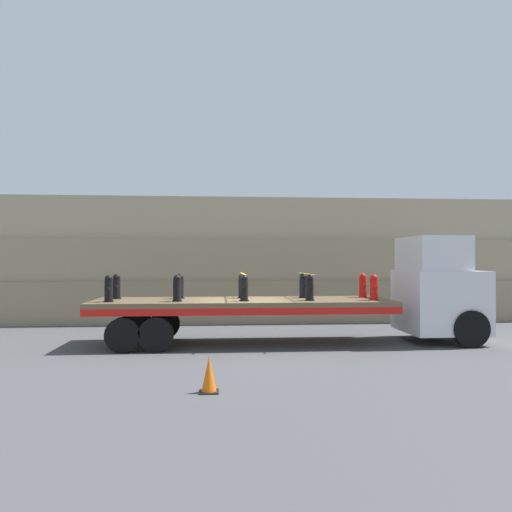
# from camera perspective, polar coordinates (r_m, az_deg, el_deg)

# --- Properties ---
(ground_plane) EXTENTS (120.00, 120.00, 0.00)m
(ground_plane) POSITION_cam_1_polar(r_m,az_deg,el_deg) (15.19, -1.49, -10.00)
(ground_plane) COLOR #474749
(rock_cliff) EXTENTS (60.00, 3.30, 5.05)m
(rock_cliff) POSITION_cam_1_polar(r_m,az_deg,el_deg) (21.22, -2.39, -0.46)
(rock_cliff) COLOR gray
(rock_cliff) RESTS_ON ground_plane
(truck_cab) EXTENTS (2.25, 2.57, 3.24)m
(truck_cab) POSITION_cam_1_polar(r_m,az_deg,el_deg) (16.52, 20.35, -3.67)
(truck_cab) COLOR silver
(truck_cab) RESTS_ON ground_plane
(flatbed_trailer) EXTENTS (8.89, 2.64, 1.33)m
(flatbed_trailer) POSITION_cam_1_polar(r_m,az_deg,el_deg) (15.03, -4.17, -6.03)
(flatbed_trailer) COLOR brown
(flatbed_trailer) RESTS_ON ground_plane
(fire_hydrant_black_near_0) EXTENTS (0.29, 0.46, 0.77)m
(fire_hydrant_black_near_0) POSITION_cam_1_polar(r_m,az_deg,el_deg) (14.74, -16.49, -3.62)
(fire_hydrant_black_near_0) COLOR black
(fire_hydrant_black_near_0) RESTS_ON flatbed_trailer
(fire_hydrant_black_far_0) EXTENTS (0.29, 0.46, 0.77)m
(fire_hydrant_black_far_0) POSITION_cam_1_polar(r_m,az_deg,el_deg) (15.83, -15.65, -3.40)
(fire_hydrant_black_far_0) COLOR black
(fire_hydrant_black_far_0) RESTS_ON flatbed_trailer
(fire_hydrant_black_near_1) EXTENTS (0.29, 0.46, 0.77)m
(fire_hydrant_black_near_1) POSITION_cam_1_polar(r_m,az_deg,el_deg) (14.47, -9.01, -3.69)
(fire_hydrant_black_near_1) COLOR black
(fire_hydrant_black_near_1) RESTS_ON flatbed_trailer
(fire_hydrant_black_far_1) EXTENTS (0.29, 0.46, 0.77)m
(fire_hydrant_black_far_1) POSITION_cam_1_polar(r_m,az_deg,el_deg) (15.58, -8.69, -3.47)
(fire_hydrant_black_far_1) COLOR black
(fire_hydrant_black_far_1) RESTS_ON flatbed_trailer
(fire_hydrant_black_near_2) EXTENTS (0.29, 0.46, 0.77)m
(fire_hydrant_black_near_2) POSITION_cam_1_polar(r_m,az_deg,el_deg) (14.44, -1.37, -3.70)
(fire_hydrant_black_near_2) COLOR black
(fire_hydrant_black_near_2) RESTS_ON flatbed_trailer
(fire_hydrant_black_far_2) EXTENTS (0.29, 0.46, 0.77)m
(fire_hydrant_black_far_2) POSITION_cam_1_polar(r_m,az_deg,el_deg) (15.56, -1.60, -3.48)
(fire_hydrant_black_far_2) COLOR black
(fire_hydrant_black_far_2) RESTS_ON flatbed_trailer
(fire_hydrant_black_near_3) EXTENTS (0.29, 0.46, 0.77)m
(fire_hydrant_black_near_3) POSITION_cam_1_polar(r_m,az_deg,el_deg) (14.68, 6.16, -3.65)
(fire_hydrant_black_near_3) COLOR black
(fire_hydrant_black_near_3) RESTS_ON flatbed_trailer
(fire_hydrant_black_far_3) EXTENTS (0.29, 0.46, 0.77)m
(fire_hydrant_black_far_3) POSITION_cam_1_polar(r_m,az_deg,el_deg) (15.78, 5.40, -3.43)
(fire_hydrant_black_far_3) COLOR black
(fire_hydrant_black_far_3) RESTS_ON flatbed_trailer
(fire_hydrant_red_near_4) EXTENTS (0.29, 0.46, 0.77)m
(fire_hydrant_red_near_4) POSITION_cam_1_polar(r_m,az_deg,el_deg) (15.15, 13.33, -3.54)
(fire_hydrant_red_near_4) COLOR red
(fire_hydrant_red_near_4) RESTS_ON flatbed_trailer
(fire_hydrant_red_far_4) EXTENTS (0.29, 0.46, 0.77)m
(fire_hydrant_red_far_4) POSITION_cam_1_polar(r_m,az_deg,el_deg) (16.22, 12.11, -3.34)
(fire_hydrant_red_far_4) COLOR red
(fire_hydrant_red_far_4) RESTS_ON flatbed_trailer
(cargo_strap_rear) EXTENTS (0.05, 2.74, 0.01)m
(cargo_strap_rear) POSITION_cam_1_polar(r_m,az_deg,el_deg) (14.99, -1.49, -2.04)
(cargo_strap_rear) COLOR yellow
(cargo_strap_rear) RESTS_ON fire_hydrant_black_near_2
(cargo_strap_middle) EXTENTS (0.05, 2.74, 0.01)m
(cargo_strap_middle) POSITION_cam_1_polar(r_m,az_deg,el_deg) (15.21, 5.76, -2.02)
(cargo_strap_middle) COLOR yellow
(cargo_strap_middle) RESTS_ON fire_hydrant_black_near_3
(traffic_cone) EXTENTS (0.37, 0.37, 0.68)m
(traffic_cone) POSITION_cam_1_polar(r_m,az_deg,el_deg) (9.74, -5.39, -13.35)
(traffic_cone) COLOR black
(traffic_cone) RESTS_ON ground_plane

